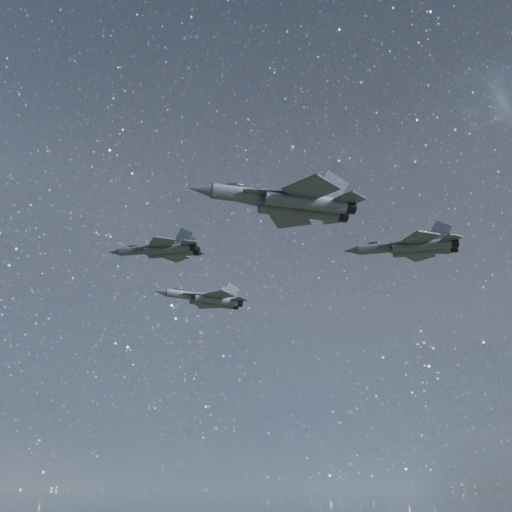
{
  "coord_description": "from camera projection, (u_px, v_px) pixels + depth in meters",
  "views": [
    {
      "loc": [
        -3.97,
        -80.07,
        117.78
      ],
      "look_at": [
        1.79,
        3.05,
        150.4
      ],
      "focal_mm": 42.0,
      "sensor_mm": 36.0,
      "label": 1
    }
  ],
  "objects": [
    {
      "name": "jet_right",
      "position": [
        289.0,
        202.0,
        67.77
      ],
      "size": [
        20.01,
        13.79,
        5.02
      ],
      "rotation": [
        0.0,
        0.0,
        0.19
      ],
      "color": "#333640"
    },
    {
      "name": "jet_slot",
      "position": [
        411.0,
        247.0,
        90.21
      ],
      "size": [
        17.78,
        11.99,
        4.48
      ],
      "rotation": [
        0.0,
        0.0,
        -0.29
      ],
      "color": "#333640"
    },
    {
      "name": "jet_left",
      "position": [
        207.0,
        299.0,
        108.88
      ],
      "size": [
        17.12,
        11.37,
        4.36
      ],
      "rotation": [
        0.0,
        0.0,
        0.37
      ],
      "color": "#333640"
    },
    {
      "name": "jet_lead",
      "position": [
        162.0,
        250.0,
        91.6
      ],
      "size": [
        15.26,
        10.37,
        3.84
      ],
      "rotation": [
        0.0,
        0.0,
        -0.26
      ],
      "color": "#333640"
    }
  ]
}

